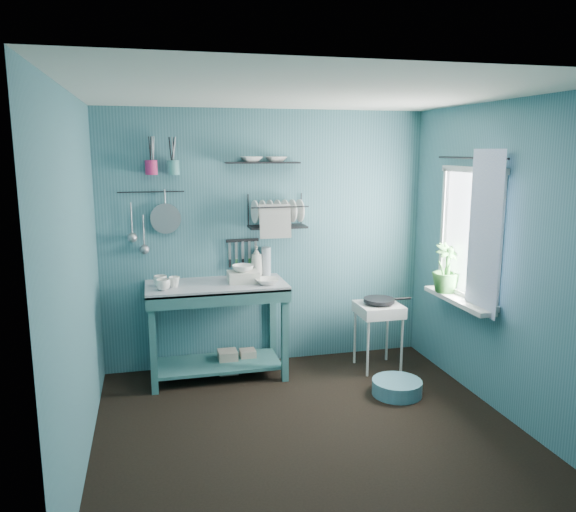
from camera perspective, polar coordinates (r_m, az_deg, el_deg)
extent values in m
plane|color=black|center=(4.53, 2.06, -17.15)|extent=(3.20, 3.20, 0.00)
plane|color=silver|center=(4.02, 2.30, 16.19)|extent=(3.20, 3.20, 0.00)
plane|color=#36656F|center=(5.53, -2.12, 1.71)|extent=(3.20, 0.00, 3.20)
plane|color=#36656F|center=(2.73, 10.95, -7.97)|extent=(3.20, 0.00, 3.20)
plane|color=#36656F|center=(3.97, -20.64, -2.58)|extent=(0.00, 3.00, 3.00)
plane|color=#36656F|center=(4.78, 20.93, -0.43)|extent=(0.00, 3.00, 3.00)
cube|color=#2E6160|center=(5.35, -7.21, -7.46)|extent=(1.28, 0.65, 0.91)
imported|color=white|center=(5.03, -12.57, -2.89)|extent=(0.12, 0.12, 0.10)
imported|color=white|center=(5.13, -11.48, -2.60)|extent=(0.14, 0.14, 0.09)
imported|color=white|center=(5.19, -12.84, -2.49)|extent=(0.17, 0.17, 0.10)
cube|color=beige|center=(5.23, -4.59, -2.12)|extent=(0.28, 0.22, 0.10)
imported|color=white|center=(5.21, -4.60, -1.26)|extent=(0.20, 0.19, 0.06)
imported|color=beige|center=(5.45, -3.22, -0.51)|extent=(0.11, 0.12, 0.30)
cylinder|color=#ABB5BF|center=(5.49, -2.23, -0.52)|extent=(0.09, 0.09, 0.28)
imported|color=white|center=(5.15, -2.15, -2.58)|extent=(0.22, 0.22, 0.05)
cube|color=silver|center=(5.61, 9.12, -8.03)|extent=(0.41, 0.41, 0.65)
cylinder|color=black|center=(5.50, 9.24, -4.45)|extent=(0.30, 0.30, 0.03)
cube|color=black|center=(5.45, -4.65, 1.60)|extent=(0.32, 0.04, 0.03)
cube|color=black|center=(5.38, -1.07, 4.58)|extent=(0.56, 0.26, 0.32)
cube|color=black|center=(5.35, -2.60, 9.45)|extent=(0.71, 0.21, 0.02)
imported|color=white|center=(5.33, -3.74, 9.91)|extent=(0.22, 0.22, 0.05)
imported|color=white|center=(5.38, -1.20, 10.22)|extent=(0.21, 0.21, 0.05)
cylinder|color=#B92259|center=(5.27, -13.72, 8.73)|extent=(0.11, 0.11, 0.13)
cylinder|color=teal|center=(5.27, -11.58, 8.79)|extent=(0.11, 0.11, 0.13)
cylinder|color=gray|center=(5.33, -12.33, 3.73)|extent=(0.28, 0.03, 0.28)
cylinder|color=gray|center=(5.34, -15.62, 3.65)|extent=(0.01, 0.01, 0.30)
cylinder|color=gray|center=(5.36, -14.46, 2.47)|extent=(0.01, 0.01, 0.30)
cylinder|color=black|center=(5.33, -13.74, 6.34)|extent=(0.60, 0.01, 0.01)
plane|color=white|center=(5.12, 18.06, 2.16)|extent=(0.00, 1.10, 1.10)
cube|color=silver|center=(5.19, 16.88, -4.32)|extent=(0.16, 0.95, 0.04)
plane|color=white|center=(4.83, 19.30, 2.19)|extent=(0.00, 1.35, 1.35)
cylinder|color=black|center=(5.05, 18.05, 9.46)|extent=(0.02, 1.05, 0.02)
imported|color=#2D692A|center=(5.32, 15.79, -1.20)|extent=(0.31, 0.31, 0.45)
cube|color=gray|center=(5.53, -6.14, -10.62)|extent=(0.18, 0.18, 0.22)
cube|color=gray|center=(5.58, -4.11, -10.46)|extent=(0.15, 0.15, 0.20)
cylinder|color=teal|center=(5.15, 11.00, -12.97)|extent=(0.44, 0.44, 0.13)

